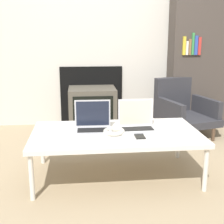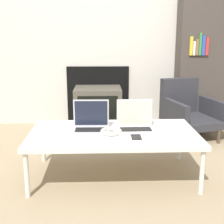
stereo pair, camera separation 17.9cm
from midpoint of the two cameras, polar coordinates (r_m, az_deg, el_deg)
ground_plane at (r=2.56m, az=2.40°, el=-12.62°), size 14.00×14.00×0.00m
wall_back at (r=4.03m, az=0.56°, el=16.04°), size 7.00×0.08×2.60m
table at (r=2.52m, az=2.29°, el=-4.27°), size 1.35×0.74×0.38m
laptop_left at (r=2.54m, az=-1.88°, el=-2.14°), size 0.30×0.22×0.24m
laptop_right at (r=2.57m, az=6.25°, el=-2.05°), size 0.30×0.22×0.24m
headphones at (r=2.47m, az=1.91°, el=-3.59°), size 0.17×0.17×0.04m
phone at (r=2.41m, az=6.52°, el=-4.46°), size 0.07×0.15×0.01m
tv at (r=3.84m, az=-1.25°, el=0.66°), size 0.56×0.48×0.51m
armchair at (r=3.77m, az=15.16°, el=0.53°), size 0.68×0.76×0.64m
bookshelf at (r=4.09m, az=18.36°, el=8.82°), size 0.76×0.32×1.64m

